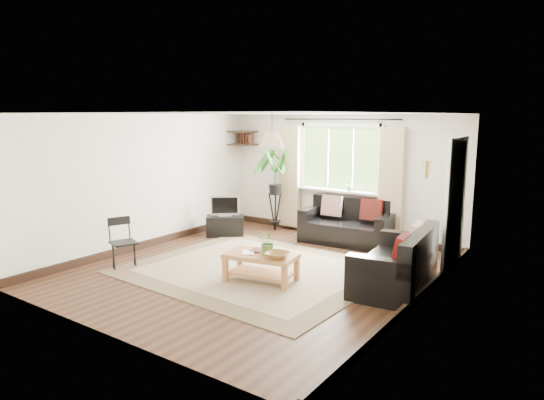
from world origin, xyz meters
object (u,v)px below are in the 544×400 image
Objects in this scene: coffee_table at (261,268)px; tv_stand at (225,226)px; sofa_back at (347,222)px; sofa_right at (395,260)px; folding_chair at (124,244)px; palm_stand at (275,190)px.

coffee_table is 2.87m from tv_stand.
sofa_back is 2.39m from sofa_right.
coffee_table is 1.40× the size of tv_stand.
sofa_right is 2.14× the size of folding_chair.
tv_stand is at bearing -120.94° from palm_stand.
tv_stand is (-2.22, 1.81, -0.01)m from coffee_table.
sofa_back is 1.77m from palm_stand.
folding_chair is (-2.15, -0.71, 0.18)m from coffee_table.
sofa_back reaches higher than tv_stand.
coffee_table is 1.30× the size of folding_chair.
folding_chair is at bearing -72.89° from sofa_right.
sofa_right is 0.99× the size of palm_stand.
palm_stand is (-1.71, 0.09, 0.46)m from sofa_back.
coffee_table is 0.60× the size of palm_stand.
sofa_back is 4.03m from folding_chair.
folding_chair reaches higher than coffee_table.
sofa_right is at bearing -51.74° from sofa_back.
sofa_back is at bearing -143.68° from sofa_right.
tv_stand is at bearing -163.28° from sofa_back.
sofa_right is at bearing -29.39° from palm_stand.
tv_stand is 1.28m from palm_stand.
palm_stand reaches higher than sofa_right.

